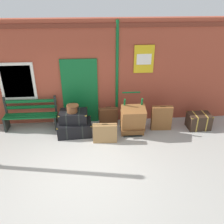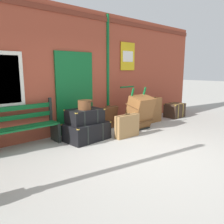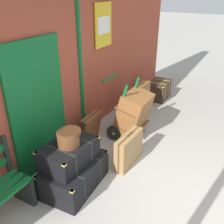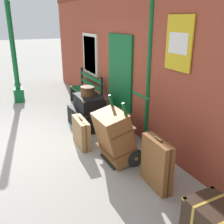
{
  "view_description": "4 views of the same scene",
  "coord_description": "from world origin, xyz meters",
  "px_view_note": "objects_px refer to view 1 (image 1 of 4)",
  "views": [
    {
      "loc": [
        0.36,
        -4.68,
        4.04
      ],
      "look_at": [
        0.86,
        1.86,
        0.61
      ],
      "focal_mm": 39.37,
      "sensor_mm": 36.0,
      "label": 1
    },
    {
      "loc": [
        -3.29,
        -2.55,
        1.66
      ],
      "look_at": [
        0.43,
        1.57,
        0.6
      ],
      "focal_mm": 36.05,
      "sensor_mm": 36.0,
      "label": 2
    },
    {
      "loc": [
        -2.58,
        -0.26,
        2.71
      ],
      "look_at": [
        0.91,
        1.7,
        0.73
      ],
      "focal_mm": 40.33,
      "sensor_mm": 36.0,
      "label": 3
    },
    {
      "loc": [
        5.07,
        -0.27,
        2.4
      ],
      "look_at": [
        0.83,
        1.78,
        0.7
      ],
      "focal_mm": 41.16,
      "sensor_mm": 36.0,
      "label": 4
    }
  ],
  "objects_px": {
    "steamer_trunk_base": "(75,128)",
    "suitcase_caramel": "(162,118)",
    "round_hatbox": "(72,108)",
    "suitcase_slate": "(108,117)",
    "porters_trolley": "(132,123)",
    "large_brown_trunk": "(133,120)",
    "steamer_trunk_middle": "(73,116)",
    "suitcase_charcoal": "(105,133)",
    "corner_trunk": "(199,121)",
    "platform_bench": "(31,115)"
  },
  "relations": [
    {
      "from": "steamer_trunk_middle",
      "to": "large_brown_trunk",
      "type": "height_order",
      "value": "large_brown_trunk"
    },
    {
      "from": "large_brown_trunk",
      "to": "steamer_trunk_middle",
      "type": "bearing_deg",
      "value": 173.56
    },
    {
      "from": "steamer_trunk_base",
      "to": "large_brown_trunk",
      "type": "xyz_separation_m",
      "value": [
        1.73,
        -0.14,
        0.27
      ]
    },
    {
      "from": "steamer_trunk_base",
      "to": "suitcase_caramel",
      "type": "relative_size",
      "value": 1.29
    },
    {
      "from": "suitcase_charcoal",
      "to": "corner_trunk",
      "type": "relative_size",
      "value": 0.99
    },
    {
      "from": "steamer_trunk_base",
      "to": "suitcase_caramel",
      "type": "distance_m",
      "value": 2.66
    },
    {
      "from": "large_brown_trunk",
      "to": "suitcase_charcoal",
      "type": "relative_size",
      "value": 1.39
    },
    {
      "from": "steamer_trunk_base",
      "to": "porters_trolley",
      "type": "bearing_deg",
      "value": 1.17
    },
    {
      "from": "steamer_trunk_middle",
      "to": "suitcase_charcoal",
      "type": "height_order",
      "value": "steamer_trunk_middle"
    },
    {
      "from": "steamer_trunk_base",
      "to": "large_brown_trunk",
      "type": "relative_size",
      "value": 1.09
    },
    {
      "from": "suitcase_slate",
      "to": "corner_trunk",
      "type": "xyz_separation_m",
      "value": [
        2.8,
        -0.34,
        -0.08
      ]
    },
    {
      "from": "round_hatbox",
      "to": "suitcase_slate",
      "type": "xyz_separation_m",
      "value": [
        1.07,
        0.39,
        -0.54
      ]
    },
    {
      "from": "round_hatbox",
      "to": "large_brown_trunk",
      "type": "height_order",
      "value": "large_brown_trunk"
    },
    {
      "from": "platform_bench",
      "to": "large_brown_trunk",
      "type": "height_order",
      "value": "platform_bench"
    },
    {
      "from": "porters_trolley",
      "to": "suitcase_caramel",
      "type": "distance_m",
      "value": 0.94
    },
    {
      "from": "round_hatbox",
      "to": "porters_trolley",
      "type": "relative_size",
      "value": 0.3
    },
    {
      "from": "porters_trolley",
      "to": "suitcase_slate",
      "type": "bearing_deg",
      "value": 150.73
    },
    {
      "from": "porters_trolley",
      "to": "suitcase_slate",
      "type": "distance_m",
      "value": 0.79
    },
    {
      "from": "steamer_trunk_base",
      "to": "suitcase_charcoal",
      "type": "height_order",
      "value": "suitcase_charcoal"
    },
    {
      "from": "platform_bench",
      "to": "porters_trolley",
      "type": "relative_size",
      "value": 1.36
    },
    {
      "from": "suitcase_caramel",
      "to": "steamer_trunk_base",
      "type": "bearing_deg",
      "value": -178.07
    },
    {
      "from": "steamer_trunk_base",
      "to": "large_brown_trunk",
      "type": "height_order",
      "value": "large_brown_trunk"
    },
    {
      "from": "porters_trolley",
      "to": "corner_trunk",
      "type": "xyz_separation_m",
      "value": [
        2.12,
        0.04,
        -0.03
      ]
    },
    {
      "from": "round_hatbox",
      "to": "large_brown_trunk",
      "type": "distance_m",
      "value": 1.8
    },
    {
      "from": "suitcase_charcoal",
      "to": "corner_trunk",
      "type": "height_order",
      "value": "suitcase_charcoal"
    },
    {
      "from": "large_brown_trunk",
      "to": "suitcase_caramel",
      "type": "height_order",
      "value": "large_brown_trunk"
    },
    {
      "from": "steamer_trunk_middle",
      "to": "porters_trolley",
      "type": "height_order",
      "value": "porters_trolley"
    },
    {
      "from": "steamer_trunk_middle",
      "to": "suitcase_charcoal",
      "type": "bearing_deg",
      "value": -30.2
    },
    {
      "from": "round_hatbox",
      "to": "platform_bench",
      "type": "bearing_deg",
      "value": 160.91
    },
    {
      "from": "large_brown_trunk",
      "to": "suitcase_slate",
      "type": "height_order",
      "value": "large_brown_trunk"
    },
    {
      "from": "platform_bench",
      "to": "porters_trolley",
      "type": "distance_m",
      "value": 3.12
    },
    {
      "from": "large_brown_trunk",
      "to": "suitcase_slate",
      "type": "distance_m",
      "value": 0.9
    },
    {
      "from": "round_hatbox",
      "to": "porters_trolley",
      "type": "bearing_deg",
      "value": 0.35
    },
    {
      "from": "large_brown_trunk",
      "to": "porters_trolley",
      "type": "bearing_deg",
      "value": 90.0
    },
    {
      "from": "large_brown_trunk",
      "to": "corner_trunk",
      "type": "xyz_separation_m",
      "value": [
        2.12,
        0.22,
        -0.24
      ]
    },
    {
      "from": "steamer_trunk_base",
      "to": "steamer_trunk_middle",
      "type": "xyz_separation_m",
      "value": [
        -0.01,
        0.05,
        0.37
      ]
    },
    {
      "from": "suitcase_charcoal",
      "to": "steamer_trunk_middle",
      "type": "bearing_deg",
      "value": 149.8
    },
    {
      "from": "suitcase_slate",
      "to": "suitcase_charcoal",
      "type": "distance_m",
      "value": 0.9
    },
    {
      "from": "platform_bench",
      "to": "corner_trunk",
      "type": "distance_m",
      "value": 5.22
    },
    {
      "from": "porters_trolley",
      "to": "suitcase_caramel",
      "type": "bearing_deg",
      "value": 3.34
    },
    {
      "from": "suitcase_caramel",
      "to": "corner_trunk",
      "type": "distance_m",
      "value": 1.2
    },
    {
      "from": "porters_trolley",
      "to": "suitcase_caramel",
      "type": "height_order",
      "value": "porters_trolley"
    },
    {
      "from": "steamer_trunk_middle",
      "to": "suitcase_caramel",
      "type": "distance_m",
      "value": 2.68
    },
    {
      "from": "platform_bench",
      "to": "steamer_trunk_base",
      "type": "height_order",
      "value": "platform_bench"
    },
    {
      "from": "steamer_trunk_middle",
      "to": "suitcase_slate",
      "type": "relative_size",
      "value": 1.23
    },
    {
      "from": "platform_bench",
      "to": "porters_trolley",
      "type": "height_order",
      "value": "porters_trolley"
    },
    {
      "from": "suitcase_slate",
      "to": "suitcase_caramel",
      "type": "xyz_separation_m",
      "value": [
        1.61,
        -0.33,
        0.06
      ]
    },
    {
      "from": "suitcase_slate",
      "to": "large_brown_trunk",
      "type": "bearing_deg",
      "value": -39.43
    },
    {
      "from": "steamer_trunk_base",
      "to": "suitcase_caramel",
      "type": "xyz_separation_m",
      "value": [
        2.66,
        0.09,
        0.18
      ]
    },
    {
      "from": "corner_trunk",
      "to": "round_hatbox",
      "type": "bearing_deg",
      "value": -179.22
    }
  ]
}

